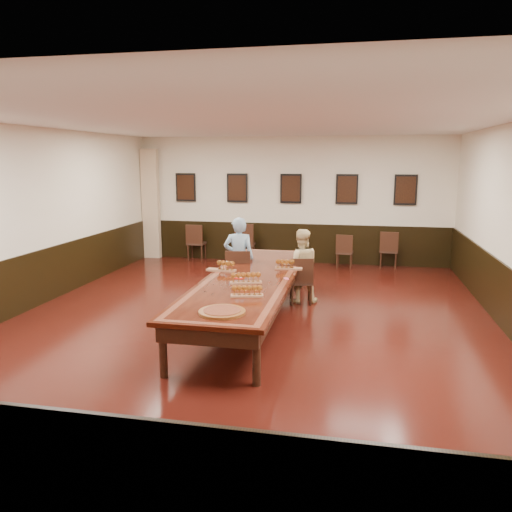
% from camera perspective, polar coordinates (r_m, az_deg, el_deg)
% --- Properties ---
extents(floor, '(8.00, 10.00, 0.02)m').
position_cam_1_polar(floor, '(8.31, -0.69, -7.50)').
color(floor, black).
rests_on(floor, ground).
extents(ceiling, '(8.00, 10.00, 0.02)m').
position_cam_1_polar(ceiling, '(7.90, -0.75, 15.23)').
color(ceiling, white).
rests_on(ceiling, floor).
extents(wall_back, '(8.00, 0.02, 3.20)m').
position_cam_1_polar(wall_back, '(12.86, 4.03, 6.38)').
color(wall_back, '#F0E5C9').
rests_on(wall_back, floor).
extents(wall_front, '(8.00, 0.02, 3.20)m').
position_cam_1_polar(wall_front, '(3.33, -19.43, -7.57)').
color(wall_front, '#F0E5C9').
rests_on(wall_front, floor).
extents(wall_left, '(0.02, 10.00, 3.20)m').
position_cam_1_polar(wall_left, '(9.62, -24.81, 3.86)').
color(wall_left, '#F0E5C9').
rests_on(wall_left, floor).
extents(chair_man, '(0.54, 0.57, 0.98)m').
position_cam_1_polar(chair_man, '(9.38, -2.00, -2.16)').
color(chair_man, '#311E15').
rests_on(chair_man, floor).
extents(chair_woman, '(0.49, 0.52, 0.88)m').
position_cam_1_polar(chair_woman, '(9.23, 5.16, -2.76)').
color(chair_woman, '#311E15').
rests_on(chair_woman, floor).
extents(spare_chair_a, '(0.46, 0.50, 0.96)m').
position_cam_1_polar(spare_chair_a, '(13.30, -6.81, 1.61)').
color(spare_chair_a, '#311E15').
rests_on(spare_chair_a, floor).
extents(spare_chair_b, '(0.52, 0.56, 1.03)m').
position_cam_1_polar(spare_chair_b, '(12.85, -1.23, 1.53)').
color(spare_chair_b, '#311E15').
rests_on(spare_chair_b, floor).
extents(spare_chair_c, '(0.42, 0.46, 0.85)m').
position_cam_1_polar(spare_chair_c, '(12.37, 10.10, 0.56)').
color(spare_chair_c, '#311E15').
rests_on(spare_chair_c, floor).
extents(spare_chair_d, '(0.45, 0.49, 0.92)m').
position_cam_1_polar(spare_chair_d, '(12.62, 14.92, 0.72)').
color(spare_chair_d, '#311E15').
rests_on(spare_chair_d, floor).
extents(person_man, '(0.63, 0.47, 1.57)m').
position_cam_1_polar(person_man, '(9.42, -1.97, -0.28)').
color(person_man, teal).
rests_on(person_man, floor).
extents(person_woman, '(0.77, 0.66, 1.37)m').
position_cam_1_polar(person_woman, '(9.26, 5.14, -1.13)').
color(person_woman, beige).
rests_on(person_woman, floor).
extents(pink_phone, '(0.11, 0.14, 0.01)m').
position_cam_1_polar(pink_phone, '(7.97, 3.48, -2.60)').
color(pink_phone, '#DA4869').
rests_on(pink_phone, conference_table).
extents(curtain, '(0.45, 0.18, 2.90)m').
position_cam_1_polar(curtain, '(13.69, -11.92, 5.82)').
color(curtain, '#CCAF8C').
rests_on(curtain, floor).
extents(wainscoting, '(8.00, 10.00, 1.00)m').
position_cam_1_polar(wainscoting, '(8.16, -0.70, -4.10)').
color(wainscoting, black).
rests_on(wainscoting, floor).
extents(conference_table, '(1.40, 5.00, 0.76)m').
position_cam_1_polar(conference_table, '(8.13, -0.70, -3.35)').
color(conference_table, black).
rests_on(conference_table, floor).
extents(posters, '(6.14, 0.04, 0.74)m').
position_cam_1_polar(posters, '(12.77, 4.00, 7.70)').
color(posters, black).
rests_on(posters, wall_back).
extents(flight_a, '(0.52, 0.21, 0.19)m').
position_cam_1_polar(flight_a, '(8.50, -3.79, -1.17)').
color(flight_a, brown).
rests_on(flight_a, conference_table).
extents(flight_b, '(0.48, 0.18, 0.18)m').
position_cam_1_polar(flight_b, '(8.65, 3.61, -1.00)').
color(flight_b, brown).
rests_on(flight_b, conference_table).
extents(flight_c, '(0.51, 0.30, 0.18)m').
position_cam_1_polar(flight_c, '(7.64, -1.16, -2.56)').
color(flight_c, brown).
rests_on(flight_c, conference_table).
extents(flight_d, '(0.47, 0.24, 0.17)m').
position_cam_1_polar(flight_d, '(6.92, -1.03, -4.06)').
color(flight_d, brown).
rests_on(flight_d, conference_table).
extents(red_plate_grp, '(0.18, 0.18, 0.02)m').
position_cam_1_polar(red_plate_grp, '(8.00, -1.91, -2.49)').
color(red_plate_grp, red).
rests_on(red_plate_grp, conference_table).
extents(carved_platter, '(0.64, 0.64, 0.05)m').
position_cam_1_polar(carved_platter, '(6.21, -3.90, -6.38)').
color(carved_platter, '#5F3013').
rests_on(carved_platter, conference_table).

